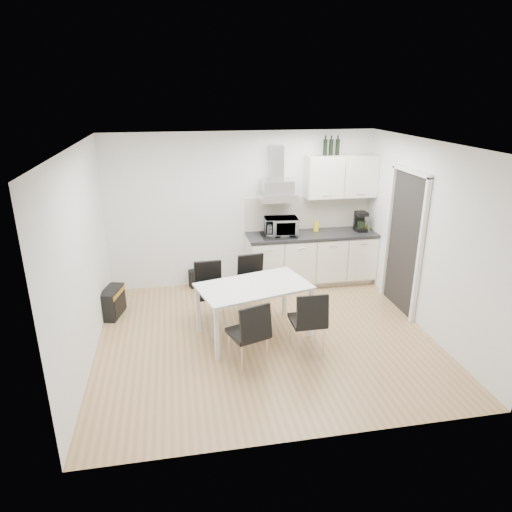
{
  "coord_description": "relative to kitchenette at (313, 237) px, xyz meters",
  "views": [
    {
      "loc": [
        -1.12,
        -5.41,
        3.21
      ],
      "look_at": [
        -0.08,
        0.27,
        1.1
      ],
      "focal_mm": 32.0,
      "sensor_mm": 36.0,
      "label": 1
    }
  ],
  "objects": [
    {
      "name": "wall_left",
      "position": [
        -3.44,
        -1.73,
        0.47
      ],
      "size": [
        0.1,
        4.0,
        2.6
      ],
      "primitive_type": "cube",
      "color": "white",
      "rests_on": "ground"
    },
    {
      "name": "ceiling",
      "position": [
        -1.19,
        -1.73,
        1.77
      ],
      "size": [
        4.5,
        4.5,
        0.0
      ],
      "primitive_type": "plane",
      "color": "white",
      "rests_on": "wall_back"
    },
    {
      "name": "kitchenette",
      "position": [
        0.0,
        0.0,
        0.0
      ],
      "size": [
        2.22,
        0.64,
        2.52
      ],
      "color": "beige",
      "rests_on": "ground"
    },
    {
      "name": "chair_far_right",
      "position": [
        -1.2,
        -0.96,
        -0.39
      ],
      "size": [
        0.5,
        0.55,
        0.88
      ],
      "primitive_type": null,
      "rotation": [
        0.0,
        0.0,
        3.27
      ],
      "color": "black",
      "rests_on": "ground"
    },
    {
      "name": "dining_table",
      "position": [
        -1.33,
        -1.64,
        -0.16
      ],
      "size": [
        1.62,
        1.18,
        0.75
      ],
      "rotation": [
        0.0,
        0.0,
        0.26
      ],
      "color": "white",
      "rests_on": "ground"
    },
    {
      "name": "chair_near_right",
      "position": [
        -0.74,
        -2.19,
        -0.39
      ],
      "size": [
        0.44,
        0.5,
        0.88
      ],
      "primitive_type": null,
      "rotation": [
        0.0,
        0.0,
        0.01
      ],
      "color": "black",
      "rests_on": "ground"
    },
    {
      "name": "ground",
      "position": [
        -1.19,
        -1.73,
        -0.83
      ],
      "size": [
        4.5,
        4.5,
        0.0
      ],
      "primitive_type": "plane",
      "color": "tan",
      "rests_on": "ground"
    },
    {
      "name": "doorway",
      "position": [
        1.02,
        -1.18,
        0.22
      ],
      "size": [
        0.08,
        1.04,
        2.1
      ],
      "primitive_type": "cube",
      "color": "white",
      "rests_on": "ground"
    },
    {
      "name": "wall_back",
      "position": [
        -1.19,
        0.27,
        0.47
      ],
      "size": [
        4.5,
        0.1,
        2.6
      ],
      "primitive_type": "cube",
      "color": "white",
      "rests_on": "ground"
    },
    {
      "name": "wall_right",
      "position": [
        1.06,
        -1.73,
        0.47
      ],
      "size": [
        0.1,
        4.0,
        2.6
      ],
      "primitive_type": "cube",
      "color": "white",
      "rests_on": "ground"
    },
    {
      "name": "chair_far_left",
      "position": [
        -1.88,
        -1.13,
        -0.39
      ],
      "size": [
        0.46,
        0.51,
        0.88
      ],
      "primitive_type": null,
      "rotation": [
        0.0,
        0.0,
        3.18
      ],
      "color": "black",
      "rests_on": "ground"
    },
    {
      "name": "chair_near_left",
      "position": [
        -1.53,
        -2.36,
        -0.39
      ],
      "size": [
        0.58,
        0.61,
        0.88
      ],
      "primitive_type": null,
      "rotation": [
        0.0,
        0.0,
        0.33
      ],
      "color": "black",
      "rests_on": "ground"
    },
    {
      "name": "guitar_amp",
      "position": [
        -3.31,
        -0.68,
        -0.61
      ],
      "size": [
        0.34,
        0.55,
        0.43
      ],
      "rotation": [
        0.0,
        0.0,
        -0.25
      ],
      "color": "black",
      "rests_on": "ground"
    },
    {
      "name": "floor_speaker",
      "position": [
        -2.04,
        0.17,
        -0.68
      ],
      "size": [
        0.22,
        0.21,
        0.31
      ],
      "primitive_type": "cube",
      "rotation": [
        0.0,
        0.0,
        0.27
      ],
      "color": "black",
      "rests_on": "ground"
    },
    {
      "name": "wall_front",
      "position": [
        -1.19,
        -3.73,
        0.47
      ],
      "size": [
        4.5,
        0.1,
        2.6
      ],
      "primitive_type": "cube",
      "color": "white",
      "rests_on": "ground"
    }
  ]
}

